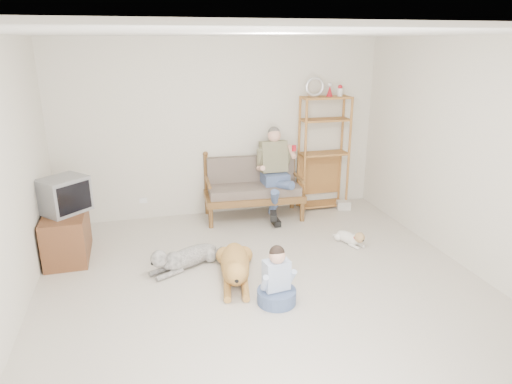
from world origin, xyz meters
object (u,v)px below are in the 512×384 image
object	(u,v)px
loveseat	(253,186)
etagere	(324,152)
tv_stand	(66,235)
golden_retriever	(235,266)

from	to	relation	value
loveseat	etagere	size ratio (longest dim) A/B	0.73
etagere	tv_stand	bearing A→B (deg)	-166.58
loveseat	tv_stand	distance (m)	2.77
etagere	tv_stand	distance (m)	4.01
tv_stand	golden_retriever	world-z (taller)	tv_stand
loveseat	tv_stand	xyz separation A→B (m)	(-2.64, -0.81, -0.19)
etagere	golden_retriever	xyz separation A→B (m)	(-1.91, -2.03, -0.77)
golden_retriever	etagere	bearing A→B (deg)	57.15
golden_retriever	tv_stand	bearing A→B (deg)	160.80
tv_stand	golden_retriever	size ratio (longest dim) A/B	0.66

